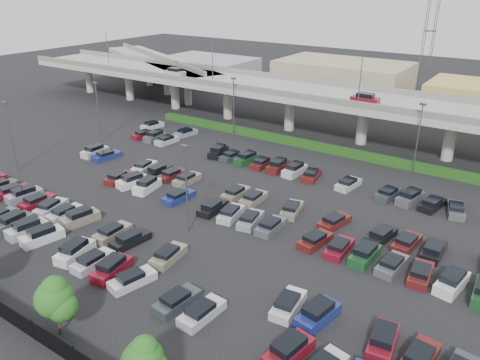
# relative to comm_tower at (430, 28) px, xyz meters

# --- Properties ---
(ground) EXTENTS (280.00, 280.00, 0.00)m
(ground) POSITION_rel_comm_tower_xyz_m (-4.00, -74.00, -15.61)
(ground) COLOR black
(overpass) EXTENTS (150.00, 13.00, 15.80)m
(overpass) POSITION_rel_comm_tower_xyz_m (-4.25, -42.02, -8.64)
(overpass) COLOR gray
(overpass) RESTS_ON ground
(on_ramp) EXTENTS (50.93, 30.13, 8.80)m
(on_ramp) POSITION_rel_comm_tower_xyz_m (-56.10, -30.95, -8.76)
(on_ramp) COLOR gray
(on_ramp) RESTS_ON ground
(hedge) EXTENTS (66.00, 1.60, 1.10)m
(hedge) POSITION_rel_comm_tower_xyz_m (-4.00, -49.00, -15.06)
(hedge) COLOR #163B11
(hedge) RESTS_ON ground
(fence) EXTENTS (70.00, 0.10, 2.00)m
(fence) POSITION_rel_comm_tower_xyz_m (-4.05, -102.00, -14.71)
(fence) COLOR black
(fence) RESTS_ON ground
(tree_row) EXTENTS (65.07, 3.66, 5.94)m
(tree_row) POSITION_rel_comm_tower_xyz_m (-3.30, -100.53, -12.09)
(tree_row) COLOR #332316
(tree_row) RESTS_ON ground
(parked_cars) EXTENTS (63.05, 41.67, 1.67)m
(parked_cars) POSITION_rel_comm_tower_xyz_m (-4.18, -77.80, -15.00)
(parked_cars) COLOR navy
(parked_cars) RESTS_ON ground
(light_poles) EXTENTS (66.90, 48.38, 10.30)m
(light_poles) POSITION_rel_comm_tower_xyz_m (-8.12, -72.00, -9.37)
(light_poles) COLOR #49494E
(light_poles) RESTS_ON ground
(distant_buildings) EXTENTS (138.00, 24.00, 9.00)m
(distant_buildings) POSITION_rel_comm_tower_xyz_m (8.38, -12.19, -11.87)
(distant_buildings) COLOR gray
(distant_buildings) RESTS_ON ground
(comm_tower) EXTENTS (2.40, 2.40, 30.00)m
(comm_tower) POSITION_rel_comm_tower_xyz_m (0.00, 0.00, 0.00)
(comm_tower) COLOR #49494E
(comm_tower) RESTS_ON ground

